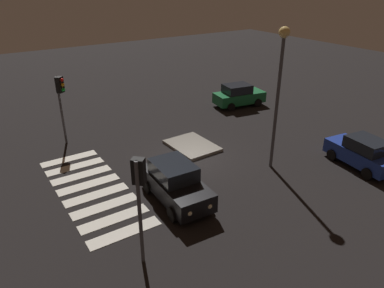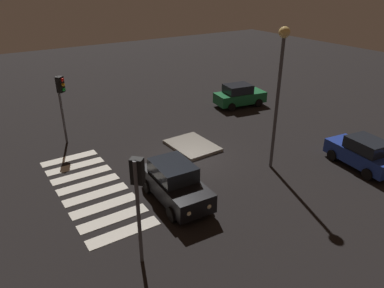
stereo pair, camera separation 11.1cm
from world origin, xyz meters
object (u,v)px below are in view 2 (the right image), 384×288
traffic_island (192,146)px  car_black (175,183)px  car_green (239,95)px  car_blue (363,153)px  traffic_light_east (138,186)px  traffic_light_south (61,94)px  street_lamp (280,76)px

traffic_island → car_black: car_black is taller
car_black → car_green: 14.54m
car_green → car_blue: bearing=-85.9°
traffic_island → traffic_light_east: (7.24, -6.94, 3.16)m
car_black → traffic_light_south: traffic_light_south is taller
traffic_island → traffic_light_south: traffic_light_south is taller
car_green → street_lamp: bearing=-111.1°
car_black → car_green: car_black is taller
traffic_island → traffic_light_east: traffic_light_east is taller
traffic_island → car_black: bearing=-40.8°
car_black → traffic_light_east: 4.73m
car_blue → car_black: bearing=81.8°
traffic_island → car_green: 8.82m
car_black → traffic_light_south: size_ratio=1.02×
street_lamp → car_black: bearing=-90.6°
car_black → traffic_light_south: (-9.34, -2.48, 2.37)m
car_black → car_green: size_ratio=1.02×
car_blue → traffic_light_south: traffic_light_south is taller
traffic_island → car_green: size_ratio=0.76×
car_blue → car_green: (-11.84, 0.95, 0.03)m
car_black → traffic_light_east: size_ratio=1.03×
street_lamp → traffic_light_east: bearing=-73.8°
car_green → street_lamp: 11.31m
car_black → street_lamp: 7.55m
car_blue → traffic_light_south: bearing=53.7°
car_green → car_black: bearing=-133.0°
traffic_light_east → car_black: bearing=-2.1°
traffic_light_east → street_lamp: 9.86m
car_green → street_lamp: street_lamp is taller
car_green → traffic_light_east: size_ratio=1.01×
traffic_light_south → street_lamp: size_ratio=0.57×
traffic_island → car_green: bearing=120.9°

